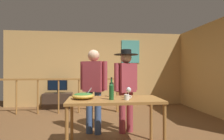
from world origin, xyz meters
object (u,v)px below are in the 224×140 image
(stair_railing, at_px, (77,90))
(flat_screen_tv, at_px, (58,85))
(tv_console, at_px, (58,101))
(wine_bottle_dark, at_px, (112,89))
(wine_bottle_green, at_px, (111,91))
(person_standing_right, at_px, (126,83))
(wine_glass, at_px, (129,90))
(mug_white, at_px, (127,97))
(salad_bowl, at_px, (83,96))
(person_standing_left, at_px, (94,84))
(framed_picture, at_px, (130,52))
(serving_table, at_px, (115,104))

(stair_railing, height_order, flat_screen_tv, stair_railing)
(tv_console, distance_m, wine_bottle_dark, 3.34)
(stair_railing, height_order, wine_bottle_dark, wine_bottle_dark)
(wine_bottle_green, distance_m, person_standing_right, 0.89)
(wine_glass, height_order, mug_white, wine_glass)
(salad_bowl, height_order, person_standing_right, person_standing_right)
(stair_railing, bearing_deg, wine_glass, -66.49)
(tv_console, bearing_deg, wine_glass, -61.21)
(flat_screen_tv, xyz_separation_m, person_standing_left, (1.14, -2.39, 0.20))
(framed_picture, height_order, wine_glass, framed_picture)
(serving_table, bearing_deg, stair_railing, 108.14)
(person_standing_left, bearing_deg, wine_bottle_green, 131.66)
(flat_screen_tv, distance_m, mug_white, 3.63)
(framed_picture, bearing_deg, wine_glass, -102.71)
(wine_glass, bearing_deg, wine_bottle_green, -153.86)
(wine_bottle_green, bearing_deg, stair_railing, 106.37)
(framed_picture, relative_size, person_standing_left, 0.49)
(salad_bowl, xyz_separation_m, mug_white, (0.65, -0.17, -0.01))
(framed_picture, bearing_deg, stair_railing, -150.95)
(flat_screen_tv, height_order, salad_bowl, salad_bowl)
(wine_bottle_green, bearing_deg, person_standing_right, 64.98)
(mug_white, relative_size, person_standing_right, 0.07)
(person_standing_right, bearing_deg, framed_picture, -127.70)
(wine_bottle_green, bearing_deg, salad_bowl, 163.41)
(flat_screen_tv, height_order, wine_bottle_dark, wine_bottle_dark)
(tv_console, bearing_deg, salad_bowl, -72.55)
(wine_glass, height_order, wine_bottle_dark, wine_bottle_dark)
(flat_screen_tv, bearing_deg, serving_table, -64.88)
(serving_table, xyz_separation_m, wine_bottle_green, (-0.06, -0.09, 0.21))
(flat_screen_tv, relative_size, wine_bottle_dark, 1.89)
(wine_bottle_green, relative_size, mug_white, 2.74)
(stair_railing, relative_size, person_standing_left, 2.16)
(framed_picture, xyz_separation_m, person_standing_right, (-0.68, -2.72, -0.92))
(salad_bowl, distance_m, person_standing_right, 1.06)
(flat_screen_tv, height_order, wine_glass, wine_glass)
(stair_railing, xyz_separation_m, person_standing_left, (0.48, -1.72, 0.30))
(tv_console, xyz_separation_m, serving_table, (1.46, -3.15, 0.46))
(person_standing_right, bearing_deg, stair_railing, -80.56)
(stair_railing, xyz_separation_m, person_standing_right, (1.12, -1.72, 0.31))
(mug_white, height_order, person_standing_left, person_standing_left)
(flat_screen_tv, distance_m, wine_bottle_green, 3.50)
(serving_table, distance_m, wine_glass, 0.32)
(stair_railing, relative_size, serving_table, 2.42)
(wine_bottle_green, bearing_deg, tv_console, 113.47)
(stair_railing, relative_size, wine_bottle_dark, 10.76)
(wine_bottle_green, xyz_separation_m, person_standing_left, (-0.26, 0.81, 0.04))
(flat_screen_tv, distance_m, person_standing_left, 2.66)
(tv_console, relative_size, mug_white, 7.92)
(wine_bottle_green, relative_size, person_standing_left, 0.19)
(serving_table, relative_size, person_standing_left, 0.89)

